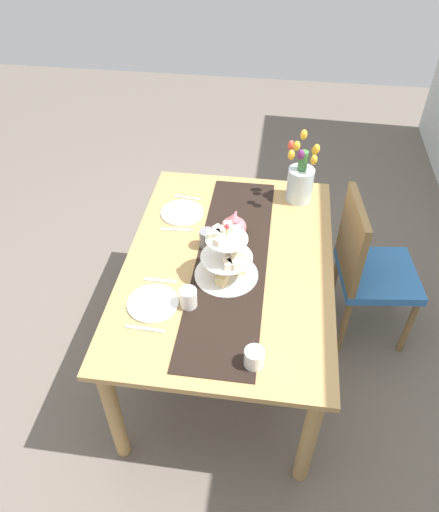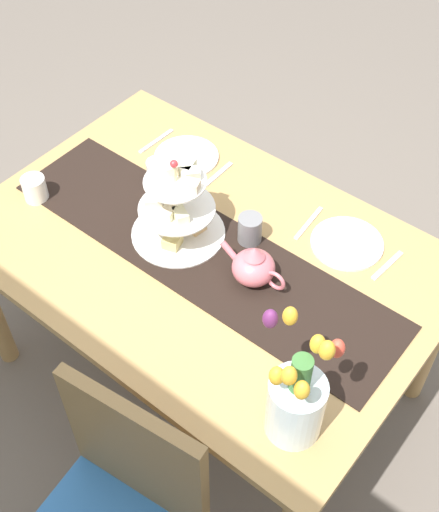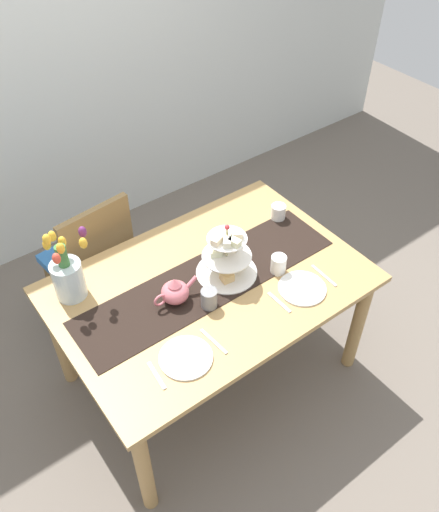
{
  "view_description": "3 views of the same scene",
  "coord_description": "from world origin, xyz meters",
  "px_view_note": "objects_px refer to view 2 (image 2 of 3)",
  "views": [
    {
      "loc": [
        1.72,
        0.19,
        2.33
      ],
      "look_at": [
        0.02,
        -0.04,
        0.77
      ],
      "focal_mm": 34.11,
      "sensor_mm": 36.0,
      "label": 1
    },
    {
      "loc": [
        -0.93,
        1.08,
        2.31
      ],
      "look_at": [
        -0.1,
        0.04,
        0.8
      ],
      "focal_mm": 47.64,
      "sensor_mm": 36.0,
      "label": 2
    },
    {
      "loc": [
        -1.02,
        -1.45,
        2.58
      ],
      "look_at": [
        0.09,
        0.04,
        0.82
      ],
      "focal_mm": 37.31,
      "sensor_mm": 36.0,
      "label": 3
    }
  ],
  "objects_px": {
    "tiered_cake_stand": "(177,211)",
    "knife_right": "(156,141)",
    "knife_left": "(309,223)",
    "teapot": "(254,267)",
    "cream_jug": "(35,189)",
    "mug_white_text": "(158,173)",
    "dinner_plate_left": "(347,243)",
    "fork_right": "(218,174)",
    "dinner_plate_right": "(186,157)",
    "mug_grey": "(250,229)",
    "fork_left": "(387,265)",
    "tulip_vase": "(296,399)",
    "dining_table": "(204,270)"
  },
  "relations": [
    {
      "from": "fork_right",
      "to": "mug_white_text",
      "type": "height_order",
      "value": "mug_white_text"
    },
    {
      "from": "dinner_plate_left",
      "to": "mug_grey",
      "type": "distance_m",
      "value": 0.31
    },
    {
      "from": "dinner_plate_left",
      "to": "mug_white_text",
      "type": "bearing_deg",
      "value": 13.74
    },
    {
      "from": "cream_jug",
      "to": "fork_left",
      "type": "bearing_deg",
      "value": -156.28
    },
    {
      "from": "knife_left",
      "to": "mug_grey",
      "type": "xyz_separation_m",
      "value": [
        0.11,
        0.18,
        0.05
      ]
    },
    {
      "from": "cream_jug",
      "to": "mug_white_text",
      "type": "bearing_deg",
      "value": -131.19
    },
    {
      "from": "cream_jug",
      "to": "mug_white_text",
      "type": "xyz_separation_m",
      "value": [
        -0.27,
        -0.31,
        0.01
      ]
    },
    {
      "from": "tulip_vase",
      "to": "mug_white_text",
      "type": "xyz_separation_m",
      "value": [
        0.88,
        -0.46,
        -0.08
      ]
    },
    {
      "from": "dinner_plate_right",
      "to": "knife_left",
      "type": "bearing_deg",
      "value": 180.0
    },
    {
      "from": "dining_table",
      "to": "tulip_vase",
      "type": "relative_size",
      "value": 3.66
    },
    {
      "from": "fork_right",
      "to": "mug_white_text",
      "type": "xyz_separation_m",
      "value": [
        0.13,
        0.16,
        0.04
      ]
    },
    {
      "from": "tiered_cake_stand",
      "to": "tulip_vase",
      "type": "xyz_separation_m",
      "value": [
        -0.67,
        0.32,
        0.03
      ]
    },
    {
      "from": "knife_left",
      "to": "knife_right",
      "type": "height_order",
      "value": "same"
    },
    {
      "from": "fork_left",
      "to": "dinner_plate_right",
      "type": "height_order",
      "value": "dinner_plate_right"
    },
    {
      "from": "dinner_plate_left",
      "to": "dinner_plate_right",
      "type": "relative_size",
      "value": 1.0
    },
    {
      "from": "teapot",
      "to": "tiered_cake_stand",
      "type": "bearing_deg",
      "value": -0.14
    },
    {
      "from": "teapot",
      "to": "mug_white_text",
      "type": "relative_size",
      "value": 2.51
    },
    {
      "from": "tiered_cake_stand",
      "to": "cream_jug",
      "type": "distance_m",
      "value": 0.51
    },
    {
      "from": "tulip_vase",
      "to": "cream_jug",
      "type": "bearing_deg",
      "value": -7.6
    },
    {
      "from": "knife_left",
      "to": "fork_right",
      "type": "relative_size",
      "value": 1.13
    },
    {
      "from": "fork_left",
      "to": "dinner_plate_right",
      "type": "distance_m",
      "value": 0.81
    },
    {
      "from": "cream_jug",
      "to": "knife_right",
      "type": "xyz_separation_m",
      "value": [
        -0.11,
        -0.47,
        -0.04
      ]
    },
    {
      "from": "teapot",
      "to": "fork_right",
      "type": "bearing_deg",
      "value": -38.49
    },
    {
      "from": "fork_left",
      "to": "knife_left",
      "type": "xyz_separation_m",
      "value": [
        0.29,
        0.0,
        0.0
      ]
    },
    {
      "from": "dinner_plate_left",
      "to": "fork_right",
      "type": "bearing_deg",
      "value": 0.0
    },
    {
      "from": "dining_table",
      "to": "tulip_vase",
      "type": "distance_m",
      "value": 0.69
    },
    {
      "from": "teapot",
      "to": "tulip_vase",
      "type": "height_order",
      "value": "tulip_vase"
    },
    {
      "from": "cream_jug",
      "to": "knife_left",
      "type": "bearing_deg",
      "value": -148.93
    },
    {
      "from": "fork_right",
      "to": "dinner_plate_left",
      "type": "bearing_deg",
      "value": 180.0
    },
    {
      "from": "tiered_cake_stand",
      "to": "dinner_plate_left",
      "type": "xyz_separation_m",
      "value": [
        -0.45,
        -0.3,
        -0.1
      ]
    },
    {
      "from": "fork_left",
      "to": "fork_right",
      "type": "height_order",
      "value": "same"
    },
    {
      "from": "tulip_vase",
      "to": "mug_grey",
      "type": "height_order",
      "value": "tulip_vase"
    },
    {
      "from": "knife_right",
      "to": "knife_left",
      "type": "bearing_deg",
      "value": 180.0
    },
    {
      "from": "knife_left",
      "to": "fork_right",
      "type": "bearing_deg",
      "value": 0.0
    },
    {
      "from": "fork_left",
      "to": "mug_grey",
      "type": "xyz_separation_m",
      "value": [
        0.4,
        0.18,
        0.05
      ]
    },
    {
      "from": "dinner_plate_left",
      "to": "dining_table",
      "type": "bearing_deg",
      "value": 41.42
    },
    {
      "from": "cream_jug",
      "to": "dinner_plate_right",
      "type": "relative_size",
      "value": 0.37
    },
    {
      "from": "cream_jug",
      "to": "tiered_cake_stand",
      "type": "bearing_deg",
      "value": -160.39
    },
    {
      "from": "knife_right",
      "to": "mug_grey",
      "type": "height_order",
      "value": "mug_grey"
    },
    {
      "from": "dining_table",
      "to": "knife_right",
      "type": "xyz_separation_m",
      "value": [
        0.47,
        -0.3,
        0.1
      ]
    },
    {
      "from": "teapot",
      "to": "cream_jug",
      "type": "bearing_deg",
      "value": 12.32
    },
    {
      "from": "teapot",
      "to": "cream_jug",
      "type": "relative_size",
      "value": 2.8
    },
    {
      "from": "tiered_cake_stand",
      "to": "knife_right",
      "type": "height_order",
      "value": "tiered_cake_stand"
    },
    {
      "from": "teapot",
      "to": "knife_left",
      "type": "distance_m",
      "value": 0.31
    },
    {
      "from": "dinner_plate_left",
      "to": "tiered_cake_stand",
      "type": "bearing_deg",
      "value": 33.92
    },
    {
      "from": "tulip_vase",
      "to": "fork_left",
      "type": "relative_size",
      "value": 2.69
    },
    {
      "from": "tiered_cake_stand",
      "to": "fork_left",
      "type": "relative_size",
      "value": 2.03
    },
    {
      "from": "tulip_vase",
      "to": "mug_white_text",
      "type": "relative_size",
      "value": 4.25
    },
    {
      "from": "cream_jug",
      "to": "fork_left",
      "type": "distance_m",
      "value": 1.17
    },
    {
      "from": "dining_table",
      "to": "teapot",
      "type": "bearing_deg",
      "value": 180.0
    }
  ]
}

